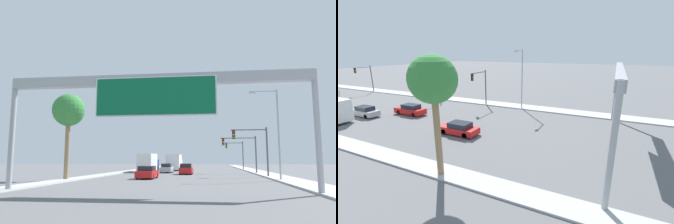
% 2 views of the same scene
% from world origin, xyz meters
% --- Properties ---
extents(sidewalk_right, '(3.00, 120.00, 0.15)m').
position_xyz_m(sidewalk_right, '(11.25, 60.00, 0.07)').
color(sidewalk_right, '#B1B1B1').
rests_on(sidewalk_right, ground).
extents(median_strip_left, '(2.00, 120.00, 0.15)m').
position_xyz_m(median_strip_left, '(-10.75, 60.00, 0.07)').
color(median_strip_left, '#B1B1B1').
rests_on(median_strip_left, ground).
extents(sign_gantry, '(20.27, 0.73, 7.64)m').
position_xyz_m(sign_gantry, '(0.00, 17.90, 6.45)').
color(sign_gantry, '#9EA0A5').
rests_on(sign_gantry, ground).
extents(car_far_center, '(1.70, 4.63, 1.47)m').
position_xyz_m(car_far_center, '(-3.50, 49.92, 0.69)').
color(car_far_center, '#A5A8AD').
rests_on(car_far_center, ground).
extents(car_far_left, '(1.84, 4.57, 1.40)m').
position_xyz_m(car_far_left, '(-3.50, 33.34, 0.66)').
color(car_far_left, red).
rests_on(car_far_left, ground).
extents(car_far_right, '(1.76, 4.77, 1.53)m').
position_xyz_m(car_far_right, '(0.00, 44.75, 0.72)').
color(car_far_right, red).
rests_on(car_far_right, ground).
extents(truck_box_primary, '(2.33, 8.71, 3.07)m').
position_xyz_m(truck_box_primary, '(-7.00, 52.34, 1.57)').
color(truck_box_primary, navy).
rests_on(truck_box_primary, ground).
extents(truck_box_secondary, '(2.48, 8.16, 3.04)m').
position_xyz_m(truck_box_secondary, '(-3.50, 61.23, 1.56)').
color(truck_box_secondary, white).
rests_on(truck_box_secondary, ground).
extents(traffic_light_near_intersection, '(4.36, 0.32, 5.98)m').
position_xyz_m(traffic_light_near_intersection, '(8.85, 38.00, 4.05)').
color(traffic_light_near_intersection, '#4C4C4F').
rests_on(traffic_light_near_intersection, ground).
extents(traffic_light_mid_block, '(5.34, 0.32, 5.63)m').
position_xyz_m(traffic_light_mid_block, '(8.43, 48.00, 3.89)').
color(traffic_light_mid_block, '#4C4C4F').
rests_on(traffic_light_mid_block, ground).
extents(traffic_light_far_intersection, '(3.81, 0.32, 5.88)m').
position_xyz_m(traffic_light_far_intersection, '(9.04, 68.00, 3.94)').
color(traffic_light_far_intersection, '#4C4C4F').
rests_on(traffic_light_far_intersection, ground).
extents(palm_tree_background, '(3.35, 3.35, 8.86)m').
position_xyz_m(palm_tree_background, '(-11.08, 29.27, 7.04)').
color(palm_tree_background, '#8C704C').
rests_on(palm_tree_background, ground).
extents(street_lamp_right, '(2.87, 0.28, 9.23)m').
position_xyz_m(street_lamp_right, '(10.00, 31.40, 5.45)').
color(street_lamp_right, '#9EA0A5').
rests_on(street_lamp_right, ground).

